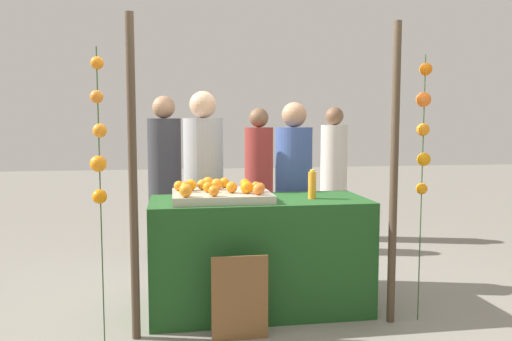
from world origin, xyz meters
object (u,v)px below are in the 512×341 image
object	(u,v)px
juice_bottle	(312,185)
vendor_left	(204,197)
stall_counter	(259,255)
chalkboard_sign	(240,299)
vendor_right	(294,200)
orange_0	(191,185)
orange_1	(248,187)

from	to	relation	value
juice_bottle	vendor_left	size ratio (longest dim) A/B	0.13
stall_counter	chalkboard_sign	size ratio (longest dim) A/B	2.82
vendor_left	juice_bottle	bearing A→B (deg)	-40.94
stall_counter	vendor_right	distance (m)	0.77
vendor_left	vendor_right	bearing A→B (deg)	-2.97
orange_0	vendor_right	distance (m)	1.04
vendor_left	chalkboard_sign	bearing A→B (deg)	-81.87
stall_counter	orange_1	xyz separation A→B (m)	(-0.09, -0.02, 0.52)
juice_bottle	vendor_left	distance (m)	1.04
chalkboard_sign	stall_counter	bearing A→B (deg)	67.44
stall_counter	orange_0	xyz separation A→B (m)	(-0.50, 0.11, 0.53)
orange_1	vendor_left	size ratio (longest dim) A/B	0.04
orange_1	chalkboard_sign	world-z (taller)	orange_1
stall_counter	juice_bottle	xyz separation A→B (m)	(0.39, -0.05, 0.53)
orange_0	vendor_right	bearing A→B (deg)	27.20
juice_bottle	chalkboard_sign	xyz separation A→B (m)	(-0.61, -0.47, -0.68)
vendor_left	orange_1	bearing A→B (deg)	-65.84
orange_0	vendor_right	xyz separation A→B (m)	(0.91, 0.47, -0.21)
orange_0	chalkboard_sign	bearing A→B (deg)	-65.43
juice_bottle	chalkboard_sign	bearing A→B (deg)	-142.54
chalkboard_sign	vendor_left	world-z (taller)	vendor_left
vendor_left	stall_counter	bearing A→B (deg)	-58.55
vendor_left	vendor_right	xyz separation A→B (m)	(0.78, -0.04, -0.04)
orange_1	vendor_right	distance (m)	0.80
juice_bottle	vendor_right	xyz separation A→B (m)	(0.01, 0.63, -0.21)
stall_counter	chalkboard_sign	world-z (taller)	stall_counter
vendor_right	stall_counter	bearing A→B (deg)	-124.80
orange_0	vendor_right	size ratio (longest dim) A/B	0.05
chalkboard_sign	vendor_right	world-z (taller)	vendor_right
juice_bottle	orange_0	bearing A→B (deg)	169.65
juice_bottle	orange_1	bearing A→B (deg)	176.54
stall_counter	vendor_left	size ratio (longest dim) A/B	0.96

